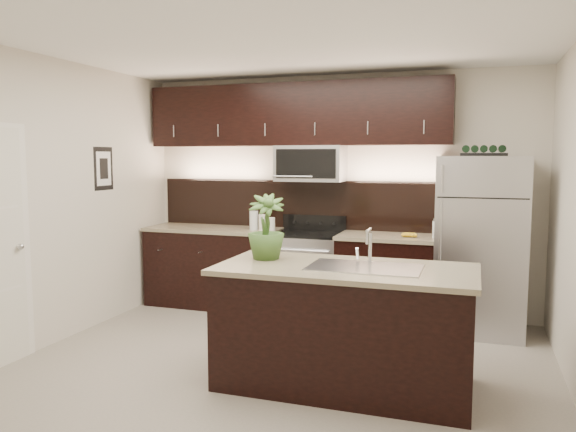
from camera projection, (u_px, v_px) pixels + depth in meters
The scene contains 12 objects.
ground at pixel (279, 369), 4.72m from camera, with size 4.50×4.50×0.00m, color gray.
room_walls at pixel (264, 167), 4.54m from camera, with size 4.52×4.02×2.71m.
counter_run at pixel (290, 272), 6.41m from camera, with size 3.51×0.65×0.94m.
upper_fixtures at pixel (297, 125), 6.36m from camera, with size 3.49×0.40×1.66m.
island at pixel (345, 326), 4.33m from camera, with size 1.96×0.96×0.94m.
sink_faucet at pixel (365, 265), 4.24m from camera, with size 0.84×0.50×0.28m.
refrigerator at pixel (480, 245), 5.66m from camera, with size 0.86×0.78×1.78m, color #B2B2B7.
wine_rack at pixel (484, 151), 5.56m from camera, with size 0.44×0.27×0.10m.
plant at pixel (266, 227), 4.57m from camera, with size 0.30×0.30×0.53m, color #385B24.
canisters at pixel (260, 222), 6.39m from camera, with size 0.32×0.14×0.22m.
french_press at pixel (437, 228), 5.79m from camera, with size 0.09×0.09×0.26m.
bananas at pixel (405, 234), 5.87m from camera, with size 0.17×0.13×0.05m, color gold.
Camera 1 is at (1.53, -4.30, 1.77)m, focal length 35.00 mm.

